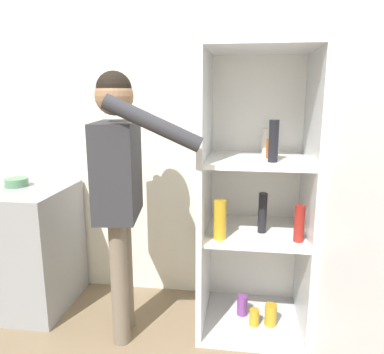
{
  "coord_description": "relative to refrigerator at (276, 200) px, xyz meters",
  "views": [
    {
      "loc": [
        0.09,
        -1.73,
        1.53
      ],
      "look_at": [
        -0.25,
        0.61,
        1.01
      ],
      "focal_mm": 35.0,
      "sensor_mm": 36.0,
      "label": 1
    }
  ],
  "objects": [
    {
      "name": "wall_back",
      "position": [
        -0.28,
        0.47,
        0.37
      ],
      "size": [
        7.0,
        0.06,
        2.55
      ],
      "color": "silver",
      "rests_on": "ground_plane"
    },
    {
      "name": "bowl",
      "position": [
        -1.81,
        0.16,
        0.01
      ],
      "size": [
        0.16,
        0.16,
        0.06
      ],
      "color": "#517F5B",
      "rests_on": "counter"
    },
    {
      "name": "counter",
      "position": [
        -1.81,
        0.1,
        -0.46
      ],
      "size": [
        0.76,
        0.64,
        0.88
      ],
      "color": "gray",
      "rests_on": "ground_plane"
    },
    {
      "name": "person",
      "position": [
        -0.93,
        -0.15,
        0.16
      ],
      "size": [
        0.68,
        0.55,
        1.66
      ],
      "color": "#726656",
      "rests_on": "ground_plane"
    },
    {
      "name": "refrigerator",
      "position": [
        0.0,
        0.0,
        0.0
      ],
      "size": [
        1.01,
        1.28,
        1.82
      ],
      "color": "silver",
      "rests_on": "ground_plane"
    }
  ]
}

